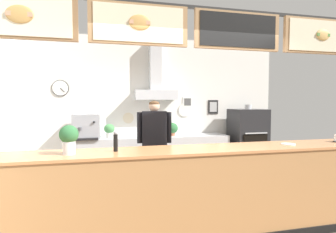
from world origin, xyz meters
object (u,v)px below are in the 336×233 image
at_px(pizza_oven, 248,143).
at_px(pepper_grinder, 116,141).
at_px(espresso_machine, 87,126).
at_px(basil_vase, 69,138).
at_px(condiment_plate, 288,144).
at_px(potted_oregano, 172,129).
at_px(shop_worker, 154,148).
at_px(potted_sage, 109,130).

relative_size(pizza_oven, pepper_grinder, 6.90).
bearing_deg(espresso_machine, pepper_grinder, -78.74).
distance_m(pizza_oven, basil_vase, 4.09).
height_order(pizza_oven, condiment_plate, pizza_oven).
bearing_deg(potted_oregano, pepper_grinder, -118.05).
distance_m(espresso_machine, potted_oregano, 1.68).
bearing_deg(pizza_oven, potted_oregano, 177.09).
height_order(espresso_machine, condiment_plate, espresso_machine).
distance_m(shop_worker, potted_sage, 1.34).
bearing_deg(potted_sage, espresso_machine, -177.50).
xyz_separation_m(pizza_oven, espresso_machine, (-3.34, 0.09, 0.42)).
bearing_deg(espresso_machine, potted_sage, 2.50).
bearing_deg(pizza_oven, shop_worker, -155.30).
bearing_deg(potted_sage, basil_vase, -100.61).
distance_m(pizza_oven, espresso_machine, 3.37).
distance_m(espresso_machine, basil_vase, 2.35).
relative_size(pizza_oven, condiment_plate, 8.91).
bearing_deg(condiment_plate, potted_oregano, 112.25).
xyz_separation_m(pepper_grinder, condiment_plate, (2.17, -0.03, -0.10)).
bearing_deg(potted_oregano, basil_vase, -125.81).
relative_size(pizza_oven, shop_worker, 0.95).
height_order(potted_oregano, condiment_plate, potted_oregano).
relative_size(pizza_oven, basil_vase, 5.04).
bearing_deg(potted_sage, potted_oregano, -0.95).
height_order(espresso_machine, potted_sage, espresso_machine).
relative_size(potted_oregano, pepper_grinder, 1.19).
relative_size(shop_worker, potted_oregano, 6.08).
relative_size(shop_worker, potted_sage, 6.18).
relative_size(potted_sage, basil_vase, 0.86).
height_order(pepper_grinder, condiment_plate, pepper_grinder).
distance_m(potted_oregano, condiment_plate, 2.51).
relative_size(shop_worker, basil_vase, 5.29).
bearing_deg(shop_worker, basil_vase, 55.95).
bearing_deg(pizza_oven, condiment_plate, -107.79).
relative_size(pizza_oven, potted_oregano, 5.79).
relative_size(basil_vase, condiment_plate, 1.77).
height_order(shop_worker, basil_vase, shop_worker).
height_order(potted_oregano, basil_vase, basil_vase).
bearing_deg(shop_worker, condiment_plate, 149.79).
bearing_deg(espresso_machine, pizza_oven, -1.49).
relative_size(shop_worker, pepper_grinder, 7.24).
bearing_deg(potted_sage, shop_worker, -59.04).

